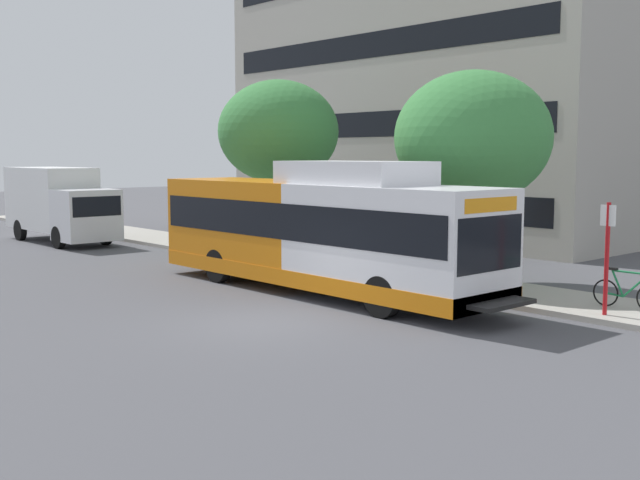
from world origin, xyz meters
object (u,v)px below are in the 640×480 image
bicycle_parked (628,292)px  street_tree_near_stop (473,138)px  transit_bus (319,231)px  bus_stop_sign_pole (607,250)px  street_tree_mid_block (278,132)px  box_truck_background (59,202)px

bicycle_parked → street_tree_near_stop: (0.85, 5.29, 3.74)m
bicycle_parked → street_tree_near_stop: 6.54m
transit_bus → bicycle_parked: size_ratio=6.96×
bus_stop_sign_pole → street_tree_mid_block: bearing=83.1°
bus_stop_sign_pole → transit_bus: bearing=108.9°
transit_bus → street_tree_mid_block: size_ratio=1.90×
street_tree_near_stop → box_truck_background: size_ratio=0.87×
transit_bus → bus_stop_sign_pole: (2.45, -7.17, -0.05)m
bus_stop_sign_pole → street_tree_mid_block: (1.71, 14.13, 3.02)m
transit_bus → street_tree_near_stop: street_tree_near_stop is taller
transit_bus → bus_stop_sign_pole: size_ratio=4.71×
transit_bus → street_tree_mid_block: bearing=59.2°
bus_stop_sign_pole → box_truck_background: box_truck_background is taller
street_tree_mid_block → box_truck_background: (-4.37, 9.84, -2.93)m
street_tree_near_stop → transit_bus: bearing=155.9°
bicycle_parked → box_truck_background: box_truck_background is taller
transit_bus → bus_stop_sign_pole: bearing=-71.1°
transit_bus → bus_stop_sign_pole: 7.57m
bicycle_parked → transit_bus: bearing=115.4°
transit_bus → street_tree_mid_block: (4.16, 6.96, 2.96)m
bus_stop_sign_pole → bicycle_parked: bearing=-2.7°
bicycle_parked → street_tree_mid_block: 14.78m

